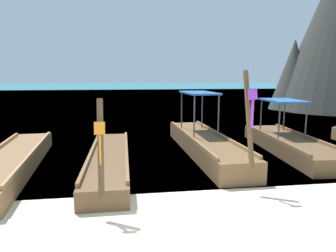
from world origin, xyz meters
TOP-DOWN VIEW (x-y plane):
  - ground at (0.00, 0.00)m, footprint 120.00×120.00m
  - sea_water at (0.00, 62.24)m, footprint 120.00×120.00m
  - longtail_boat_pink_ribbon at (-4.55, 4.52)m, footprint 1.77×7.00m
  - longtail_boat_orange_ribbon at (-1.76, 4.42)m, footprint 1.14×6.50m
  - longtail_boat_violet_ribbon at (1.53, 5.71)m, footprint 1.42×7.30m
  - longtail_boat_turquoise_ribbon at (4.62, 5.42)m, footprint 1.83×6.40m

SIDE VIEW (x-z plane):
  - ground at x=0.00m, z-range 0.00..0.00m
  - sea_water at x=0.00m, z-range 0.00..0.00m
  - longtail_boat_orange_ribbon at x=-1.76m, z-range -0.91..1.41m
  - longtail_boat_pink_ribbon at x=-4.55m, z-range -0.91..1.44m
  - longtail_boat_turquoise_ribbon at x=4.62m, z-range -0.85..1.50m
  - longtail_boat_violet_ribbon at x=1.53m, z-range -1.07..1.81m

